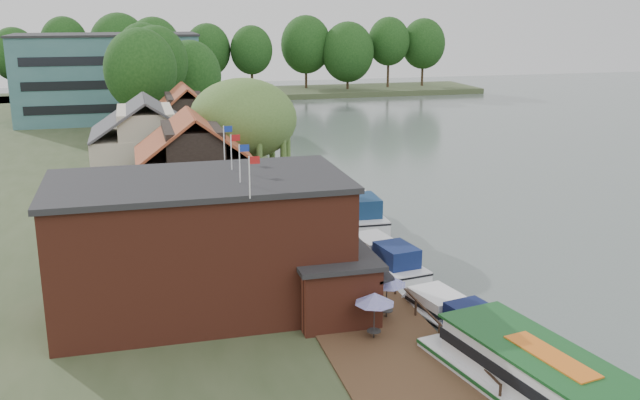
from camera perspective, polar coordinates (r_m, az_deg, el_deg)
ground at (r=44.99m, az=11.46°, el=-7.05°), size 260.00×260.00×0.00m
land_bank at (r=74.78m, az=-22.90°, el=1.36°), size 50.00×140.00×1.00m
quay_deck at (r=50.92m, az=-1.60°, el=-2.84°), size 6.00×50.00×0.10m
quay_rail at (r=51.90m, az=1.17°, el=-1.96°), size 0.20×49.00×1.00m
pub at (r=38.47m, az=-6.58°, el=-3.31°), size 20.00×11.00×7.30m
hotel_block at (r=107.64m, az=-16.59°, el=9.39°), size 25.40×12.40×12.30m
cottage_a at (r=52.60m, az=-10.09°, el=2.26°), size 8.60×7.60×8.50m
cottage_b at (r=62.25m, az=-13.67°, el=4.05°), size 9.60×8.60×8.50m
cottage_c at (r=71.28m, az=-10.65°, el=5.58°), size 7.60×7.60×8.50m
willow at (r=57.78m, az=-6.12°, el=4.53°), size 8.60×8.60×10.43m
umbrella_0 at (r=35.17m, az=4.36°, el=-9.19°), size 1.99×1.99×2.38m
umbrella_1 at (r=37.49m, az=5.35°, el=-7.63°), size 2.05×2.05×2.38m
umbrella_2 at (r=40.15m, az=2.68°, el=-6.00°), size 2.07×2.07×2.38m
umbrella_3 at (r=43.59m, az=1.13°, el=-4.25°), size 2.09×2.09×2.38m
umbrella_4 at (r=46.07m, az=-0.43°, el=-3.17°), size 2.20×2.20×2.38m
umbrella_5 at (r=48.30m, az=0.60°, el=-2.30°), size 2.36×2.36×2.38m
cruiser_0 at (r=38.52m, az=10.65°, el=-9.09°), size 4.83×9.73×2.23m
cruiser_1 at (r=47.06m, az=5.08°, el=-4.33°), size 4.41×9.70×2.24m
cruiser_2 at (r=57.47m, az=2.82°, el=-0.48°), size 3.92×10.84×2.63m
cruiser_3 at (r=64.29m, az=-0.81°, el=1.20°), size 4.44×10.73×2.55m
tour_boat at (r=31.08m, az=18.72°, el=-14.86°), size 6.90×15.41×3.25m
bank_tree_0 at (r=80.74m, az=-14.06°, el=8.37°), size 7.81×7.81×13.76m
bank_tree_1 at (r=88.28m, az=-12.89°, el=9.01°), size 7.55×7.55×13.84m
bank_tree_2 at (r=94.37m, az=-10.30°, el=8.91°), size 7.97×7.97×11.86m
bank_tree_3 at (r=114.13m, az=-14.12°, el=9.90°), size 6.74×6.74×12.50m
bank_tree_4 at (r=123.16m, az=-13.91°, el=10.51°), size 8.70×8.70×13.53m
bank_tree_5 at (r=133.19m, az=-14.57°, el=10.41°), size 7.50×7.50×11.82m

